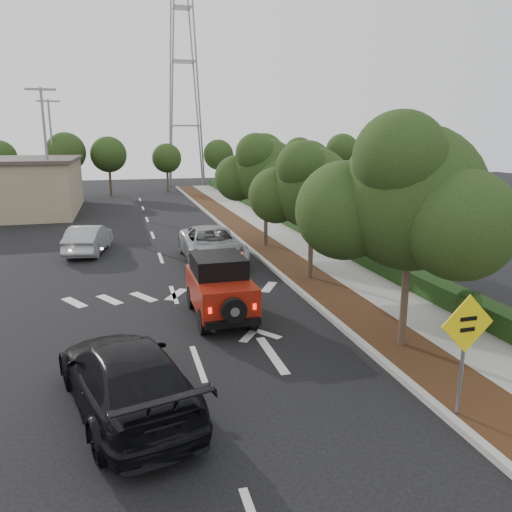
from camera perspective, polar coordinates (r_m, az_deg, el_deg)
name	(u,v)px	position (r m, az deg, el deg)	size (l,w,h in m)	color
ground	(198,363)	(13.30, -6.63, -12.09)	(120.00, 120.00, 0.00)	black
curb	(252,251)	(25.34, -0.43, 0.58)	(0.20, 70.00, 0.15)	#9E9B93
planting_strip	(271,250)	(25.60, 1.73, 0.68)	(1.80, 70.00, 0.12)	black
sidewalk	(306,248)	(26.21, 5.72, 0.92)	(2.00, 70.00, 0.12)	gray
hedge	(331,240)	(26.66, 8.55, 1.79)	(0.80, 70.00, 0.80)	black
transmission_tower	(187,186)	(60.65, -7.87, 7.91)	(7.00, 4.00, 28.00)	slate
street_tree_near	(401,348)	(14.67, 16.23, -10.05)	(3.80, 3.80, 5.92)	black
street_tree_mid	(310,280)	(20.58, 6.17, -2.75)	(3.20, 3.20, 5.32)	black
street_tree_far	(266,247)	(26.55, 1.11, 1.01)	(3.40, 3.40, 5.62)	black
light_pole_a	(53,219)	(38.63, -22.20, 3.94)	(2.00, 0.22, 9.00)	slate
light_pole_b	(57,200)	(50.56, -21.78, 6.00)	(2.00, 0.22, 9.00)	slate
red_jeep	(219,286)	(16.22, -4.24, -3.41)	(1.79, 3.95, 2.01)	black
silver_suv_ahead	(212,244)	(23.55, -5.08, 1.33)	(2.63, 5.71, 1.59)	#A1A3A8
black_suv_oncoming	(126,377)	(11.20, -14.63, -13.19)	(2.17, 5.33, 1.55)	black
silver_sedan_oncoming	(89,239)	(26.48, -18.60, 1.86)	(1.52, 4.35, 1.43)	#939699
speed_hump_sign	(465,339)	(10.91, 22.81, -8.73)	(1.22, 0.11, 2.59)	slate
terracotta_planter	(468,307)	(15.85, 23.05, -5.34)	(0.77, 0.77, 1.34)	brown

